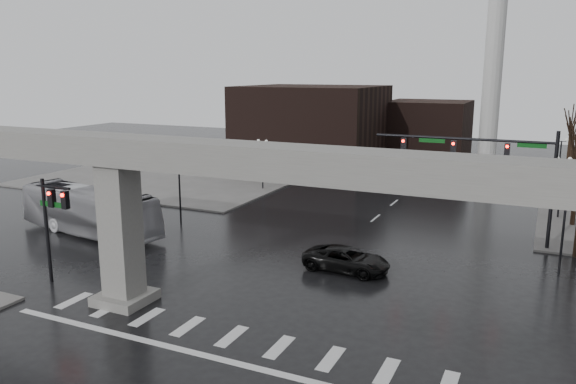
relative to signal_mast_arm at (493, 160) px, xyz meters
name	(u,v)px	position (x,y,z in m)	size (l,w,h in m)	color
ground	(243,327)	(-8.99, -18.80, -5.83)	(160.00, 160.00, 0.00)	black
sidewalk_nw	(203,168)	(-34.99, 17.20, -5.75)	(28.00, 36.00, 0.15)	slate
elevated_guideway	(265,186)	(-7.73, -18.80, 1.05)	(48.00, 2.60, 8.70)	gray
building_far_left	(312,128)	(-22.99, 23.20, -0.83)	(16.00, 14.00, 10.00)	black
building_far_mid	(427,132)	(-10.99, 33.20, -1.83)	(10.00, 10.00, 8.00)	black
smokestack	(494,56)	(-2.99, 27.20, 7.52)	(3.60, 3.60, 30.00)	silver
signal_mast_arm	(493,160)	(0.00, 0.00, 0.00)	(12.12, 0.43, 8.00)	black
signal_left_pole	(52,214)	(-21.24, -18.30, -1.76)	(2.30, 0.30, 6.00)	black
lamp_right_0	(565,218)	(4.51, -4.80, -2.36)	(1.22, 0.32, 5.11)	black
lamp_right_1	(562,177)	(4.51, 9.20, -2.36)	(1.22, 0.32, 5.11)	black
lamp_right_2	(560,154)	(4.51, 23.20, -2.36)	(1.22, 0.32, 5.11)	black
lamp_left_0	(179,180)	(-22.49, -4.80, -2.36)	(1.22, 0.32, 5.11)	black
lamp_left_1	(262,156)	(-22.49, 9.20, -2.36)	(1.22, 0.32, 5.11)	black
lamp_left_2	(315,140)	(-22.49, 23.20, -2.36)	(1.22, 0.32, 5.11)	black
tree_right_1	(576,190)	(5.54, 7.22, -2.98)	(1.09, 1.61, 7.67)	black
tree_right_2	(573,173)	(5.54, 15.22, -2.91)	(1.10, 1.63, 7.85)	black
tree_right_3	(571,159)	(5.54, 23.22, -2.85)	(1.11, 1.66, 8.02)	black
tree_right_4	(569,149)	(5.54, 31.22, -2.79)	(1.12, 1.69, 8.19)	black
pickup_truck	(346,259)	(-7.08, -9.54, -5.10)	(2.40, 5.21, 1.45)	black
city_bus	(89,210)	(-26.85, -9.99, -4.07)	(2.95, 12.61, 3.51)	#B2B1B6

